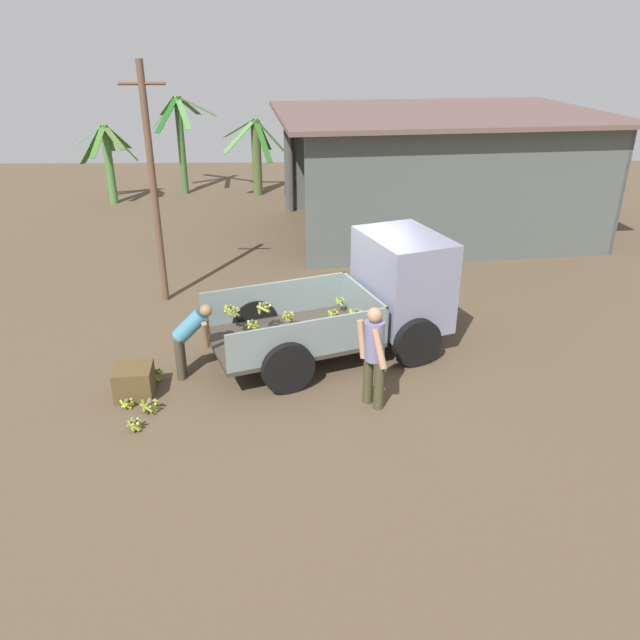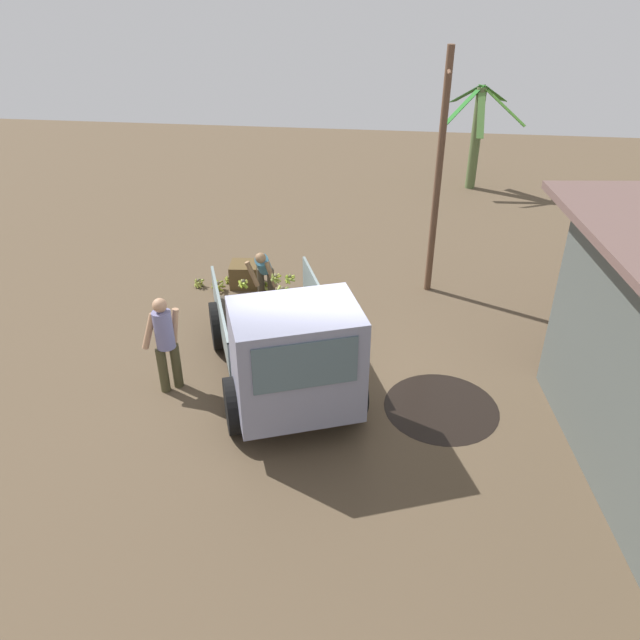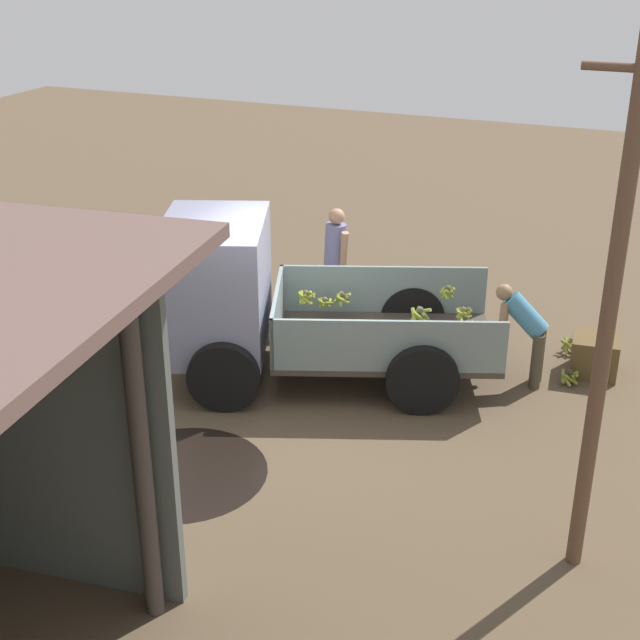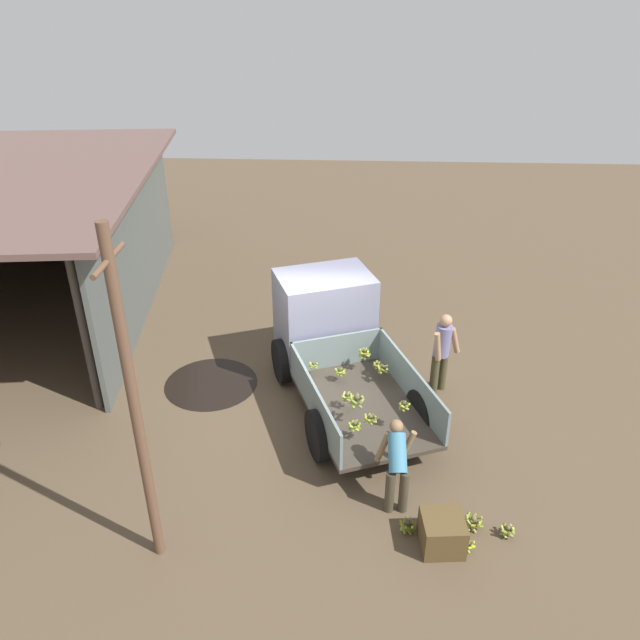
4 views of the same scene
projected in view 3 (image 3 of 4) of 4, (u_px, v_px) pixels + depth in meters
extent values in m
plane|color=brown|center=(291.00, 390.00, 11.64)|extent=(36.00, 36.00, 0.00)
cylinder|color=black|center=(183.00, 472.00, 9.91)|extent=(1.89, 1.89, 0.01)
cube|color=#3E362C|center=(384.00, 342.00, 11.84)|extent=(3.37, 2.79, 0.08)
cube|color=gray|center=(388.00, 346.00, 10.84)|extent=(2.73, 1.07, 0.68)
cube|color=gray|center=(383.00, 289.00, 12.52)|extent=(2.73, 1.07, 0.68)
cube|color=gray|center=(277.00, 314.00, 11.72)|extent=(0.71, 1.78, 0.68)
cube|color=gray|center=(215.00, 284.00, 11.57)|extent=(1.88, 2.19, 1.69)
cube|color=#4C606B|center=(163.00, 259.00, 11.45)|extent=(0.55, 1.40, 0.74)
cylinder|color=black|center=(224.00, 376.00, 11.02)|extent=(0.93, 0.53, 0.91)
cylinder|color=black|center=(241.00, 313.00, 12.80)|extent=(0.93, 0.53, 0.91)
cylinder|color=black|center=(422.00, 379.00, 10.95)|extent=(0.93, 0.53, 0.91)
cylinder|color=black|center=(412.00, 315.00, 12.73)|extent=(0.93, 0.53, 0.91)
sphere|color=brown|center=(464.00, 309.00, 11.33)|extent=(0.07, 0.07, 0.07)
cylinder|color=#9CA93E|center=(463.00, 314.00, 11.28)|extent=(0.18, 0.07, 0.10)
cylinder|color=olive|center=(467.00, 315.00, 11.30)|extent=(0.11, 0.16, 0.12)
cylinder|color=#969D35|center=(469.00, 312.00, 11.34)|extent=(0.09, 0.17, 0.10)
cylinder|color=olive|center=(467.00, 312.00, 11.39)|extent=(0.16, 0.11, 0.12)
cylinder|color=olive|center=(464.00, 310.00, 11.41)|extent=(0.17, 0.05, 0.11)
cylinder|color=olive|center=(460.00, 313.00, 11.40)|extent=(0.11, 0.14, 0.15)
cylinder|color=olive|center=(459.00, 314.00, 11.37)|extent=(0.06, 0.14, 0.15)
cylinder|color=#99A53C|center=(459.00, 314.00, 11.33)|extent=(0.14, 0.13, 0.14)
sphere|color=brown|center=(306.00, 293.00, 12.05)|extent=(0.08, 0.08, 0.08)
cylinder|color=olive|center=(302.00, 298.00, 12.04)|extent=(0.17, 0.15, 0.15)
cylinder|color=#949C3B|center=(306.00, 299.00, 12.02)|extent=(0.18, 0.09, 0.16)
cylinder|color=olive|center=(308.00, 300.00, 12.04)|extent=(0.12, 0.15, 0.18)
cylinder|color=olive|center=(312.00, 297.00, 12.05)|extent=(0.06, 0.20, 0.12)
cylinder|color=olive|center=(311.00, 295.00, 12.11)|extent=(0.17, 0.15, 0.13)
cylinder|color=#8EA233|center=(307.00, 297.00, 12.13)|extent=(0.16, 0.09, 0.18)
cylinder|color=olive|center=(304.00, 297.00, 12.12)|extent=(0.10, 0.15, 0.18)
cylinder|color=#93B12E|center=(301.00, 297.00, 12.08)|extent=(0.09, 0.18, 0.16)
sphere|color=brown|center=(292.00, 336.00, 11.24)|extent=(0.06, 0.06, 0.06)
cylinder|color=olive|center=(297.00, 339.00, 11.23)|extent=(0.04, 0.15, 0.11)
cylinder|color=#96A849|center=(295.00, 338.00, 11.29)|extent=(0.14, 0.08, 0.13)
cylinder|color=olive|center=(291.00, 339.00, 11.29)|extent=(0.10, 0.12, 0.14)
cylinder|color=#9EAD38|center=(289.00, 341.00, 11.25)|extent=(0.11, 0.11, 0.14)
cylinder|color=#A3AB31|center=(292.00, 340.00, 11.19)|extent=(0.16, 0.08, 0.09)
sphere|color=#4C4531|center=(319.00, 324.00, 11.62)|extent=(0.08, 0.08, 0.08)
cylinder|color=#8BA22B|center=(316.00, 330.00, 11.62)|extent=(0.14, 0.10, 0.15)
cylinder|color=#9CAF4E|center=(319.00, 329.00, 11.58)|extent=(0.16, 0.10, 0.10)
cylinder|color=olive|center=(322.00, 329.00, 11.61)|extent=(0.11, 0.15, 0.13)
cylinder|color=olive|center=(324.00, 326.00, 11.64)|extent=(0.11, 0.16, 0.09)
cylinder|color=olive|center=(322.00, 327.00, 11.68)|extent=(0.15, 0.09, 0.13)
cylinder|color=#8D9E3A|center=(319.00, 326.00, 11.69)|extent=(0.15, 0.09, 0.14)
cylinder|color=olive|center=(316.00, 326.00, 11.69)|extent=(0.11, 0.16, 0.11)
cylinder|color=olive|center=(315.00, 328.00, 11.65)|extent=(0.09, 0.15, 0.13)
sphere|color=#47402E|center=(447.00, 288.00, 11.92)|extent=(0.08, 0.08, 0.08)
cylinder|color=#98AD26|center=(446.00, 290.00, 11.99)|extent=(0.15, 0.12, 0.12)
cylinder|color=olive|center=(444.00, 293.00, 11.95)|extent=(0.07, 0.14, 0.15)
cylinder|color=#92AF2F|center=(445.00, 294.00, 11.92)|extent=(0.13, 0.09, 0.15)
cylinder|color=olive|center=(449.00, 294.00, 11.90)|extent=(0.13, 0.13, 0.15)
cylinder|color=#9EA93F|center=(452.00, 292.00, 11.93)|extent=(0.07, 0.16, 0.12)
cylinder|color=olive|center=(450.00, 290.00, 11.98)|extent=(0.16, 0.08, 0.12)
sphere|color=brown|center=(384.00, 327.00, 11.44)|extent=(0.07, 0.07, 0.07)
cylinder|color=olive|center=(387.00, 330.00, 11.50)|extent=(0.15, 0.09, 0.15)
cylinder|color=olive|center=(383.00, 329.00, 11.52)|extent=(0.16, 0.12, 0.13)
cylinder|color=#939F25|center=(381.00, 331.00, 11.50)|extent=(0.09, 0.14, 0.16)
cylinder|color=#9AAB47|center=(379.00, 330.00, 11.46)|extent=(0.10, 0.17, 0.12)
cylinder|color=#A6B140|center=(381.00, 332.00, 11.40)|extent=(0.18, 0.08, 0.11)
cylinder|color=#A4AE4B|center=(385.00, 334.00, 11.41)|extent=(0.15, 0.10, 0.15)
cylinder|color=#9BA447|center=(389.00, 332.00, 11.41)|extent=(0.09, 0.18, 0.10)
cylinder|color=olive|center=(388.00, 332.00, 11.47)|extent=(0.11, 0.15, 0.15)
sphere|color=brown|center=(325.00, 299.00, 12.29)|extent=(0.07, 0.07, 0.07)
cylinder|color=olive|center=(325.00, 304.00, 12.25)|extent=(0.16, 0.09, 0.11)
cylinder|color=olive|center=(329.00, 303.00, 12.27)|extent=(0.09, 0.17, 0.09)
cylinder|color=#94A823|center=(329.00, 303.00, 12.34)|extent=(0.12, 0.13, 0.14)
cylinder|color=olive|center=(327.00, 302.00, 12.36)|extent=(0.15, 0.05, 0.14)
cylinder|color=olive|center=(323.00, 302.00, 12.36)|extent=(0.10, 0.14, 0.15)
cylinder|color=#96A929|center=(321.00, 302.00, 12.32)|extent=(0.07, 0.16, 0.12)
cylinder|color=olive|center=(321.00, 303.00, 12.27)|extent=(0.16, 0.12, 0.09)
sphere|color=brown|center=(420.00, 310.00, 11.32)|extent=(0.09, 0.09, 0.09)
cylinder|color=#8BAA26|center=(420.00, 318.00, 11.28)|extent=(0.21, 0.11, 0.18)
cylinder|color=olive|center=(425.00, 316.00, 11.32)|extent=(0.06, 0.21, 0.18)
cylinder|color=olive|center=(423.00, 311.00, 11.41)|extent=(0.23, 0.09, 0.13)
cylinder|color=olive|center=(416.00, 315.00, 11.40)|extent=(0.12, 0.19, 0.20)
cylinder|color=#99A83C|center=(414.00, 316.00, 11.34)|extent=(0.15, 0.19, 0.19)
sphere|color=brown|center=(467.00, 323.00, 11.10)|extent=(0.06, 0.06, 0.06)
cylinder|color=#9FAE3F|center=(472.00, 327.00, 11.09)|extent=(0.06, 0.17, 0.11)
cylinder|color=olive|center=(471.00, 326.00, 11.15)|extent=(0.14, 0.13, 0.14)
cylinder|color=#92AF2D|center=(468.00, 325.00, 11.17)|extent=(0.16, 0.05, 0.14)
cylinder|color=olive|center=(464.00, 325.00, 11.17)|extent=(0.13, 0.14, 0.14)
cylinder|color=olive|center=(461.00, 325.00, 11.12)|extent=(0.09, 0.18, 0.10)
cylinder|color=olive|center=(464.00, 328.00, 11.09)|extent=(0.16, 0.11, 0.13)
cylinder|color=olive|center=(469.00, 328.00, 11.06)|extent=(0.16, 0.12, 0.12)
sphere|color=#4C4431|center=(342.00, 294.00, 12.25)|extent=(0.07, 0.07, 0.07)
cylinder|color=olive|center=(338.00, 297.00, 12.32)|extent=(0.10, 0.19, 0.14)
cylinder|color=olive|center=(339.00, 300.00, 12.26)|extent=(0.14, 0.12, 0.18)
cylinder|color=olive|center=(343.00, 300.00, 12.20)|extent=(0.19, 0.11, 0.13)
cylinder|color=olive|center=(347.00, 299.00, 12.27)|extent=(0.10, 0.18, 0.15)
cylinder|color=#9CA248|center=(345.00, 296.00, 12.33)|extent=(0.19, 0.06, 0.13)
cylinder|color=#3F3833|center=(141.00, 450.00, 7.24)|extent=(0.16, 0.16, 3.34)
cylinder|color=brown|center=(608.00, 321.00, 7.51)|extent=(0.15, 0.15, 5.05)
cylinder|color=#413D25|center=(331.00, 289.00, 13.72)|extent=(0.23, 0.23, 0.84)
cylinder|color=#413D25|center=(336.00, 295.00, 13.51)|extent=(0.23, 0.23, 0.84)
cylinder|color=slate|center=(335.00, 245.00, 13.31)|extent=(0.46, 0.46, 0.67)
sphere|color=tan|center=(337.00, 216.00, 13.13)|extent=(0.24, 0.24, 0.24)
cylinder|color=tan|center=(338.00, 241.00, 13.53)|extent=(0.29, 0.31, 0.62)
cylinder|color=tan|center=(344.00, 251.00, 13.16)|extent=(0.22, 0.23, 0.63)
cylinder|color=#433B2B|center=(536.00, 362.00, 11.55)|extent=(0.16, 0.16, 0.76)
cylinder|color=#433B2B|center=(538.00, 355.00, 11.74)|extent=(0.16, 0.16, 0.76)
cylinder|color=teal|center=(525.00, 315.00, 11.47)|extent=(0.64, 0.32, 0.62)
sphere|color=#8C6746|center=(504.00, 292.00, 11.44)|extent=(0.21, 0.21, 0.21)
cylinder|color=#8C6746|center=(502.00, 325.00, 11.42)|extent=(0.11, 0.26, 0.57)
cylinder|color=#8C6746|center=(505.00, 313.00, 11.75)|extent=(0.12, 0.29, 0.56)
sphere|color=brown|center=(585.00, 330.00, 12.96)|extent=(0.08, 0.08, 0.08)
cylinder|color=olive|center=(582.00, 335.00, 12.95)|extent=(0.17, 0.11, 0.16)
cylinder|color=#9FAD3D|center=(586.00, 336.00, 12.92)|extent=(0.18, 0.11, 0.14)
cylinder|color=olive|center=(590.00, 334.00, 12.93)|extent=(0.09, 0.20, 0.11)
cylinder|color=olive|center=(588.00, 333.00, 13.01)|extent=(0.15, 0.16, 0.15)
cylinder|color=olive|center=(585.00, 332.00, 13.04)|extent=(0.17, 0.05, 0.16)
cylinder|color=#90A237|center=(582.00, 333.00, 13.04)|extent=(0.14, 0.13, 0.18)
cylinder|color=#A6AD4A|center=(581.00, 334.00, 13.01)|extent=(0.05, 0.16, 0.17)
sphere|color=#423B2A|center=(570.00, 372.00, 11.71)|extent=(0.09, 0.09, 0.09)
cylinder|color=#919943|center=(566.00, 379.00, 11.71)|extent=(0.17, 0.13, 0.18)
cylinder|color=olive|center=(571.00, 380.00, 11.67)|extent=(0.20, 0.11, 0.16)
cylinder|color=olive|center=(574.00, 379.00, 11.71)|extent=(0.07, 0.17, 0.19)
cylinder|color=olive|center=(574.00, 377.00, 11.75)|extent=(0.12, 0.18, 0.17)
cylinder|color=#9AB03D|center=(571.00, 375.00, 11.80)|extent=(0.19, 0.07, 0.17)
cylinder|color=olive|center=(567.00, 376.00, 11.80)|extent=(0.15, 0.13, 0.19)
cylinder|color=olive|center=(563.00, 376.00, 11.75)|extent=(0.09, 0.20, 0.15)
sphere|color=brown|center=(572.00, 340.00, 12.58)|extent=(0.08, 0.08, 0.08)
cylinder|color=olive|center=(568.00, 346.00, 12.54)|extent=(0.23, 0.13, 0.14)
cylinder|color=olive|center=(571.00, 348.00, 12.54)|extent=(0.22, 0.07, 0.18)
cylinder|color=olive|center=(575.00, 348.00, 12.56)|extent=(0.14, 0.18, 0.20)
cylinder|color=olive|center=(579.00, 344.00, 12.60)|extent=(0.11, 0.23, 0.13)
cylinder|color=olive|center=(575.00, 342.00, 12.67)|extent=(0.23, 0.13, 0.13)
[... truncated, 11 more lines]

